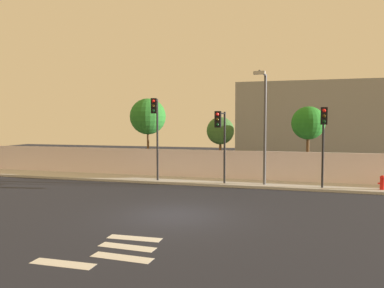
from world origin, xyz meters
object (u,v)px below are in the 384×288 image
at_px(traffic_light_left, 156,122).
at_px(roadside_tree_midleft, 220,131).
at_px(traffic_light_right, 324,130).
at_px(roadside_tree_leftmost, 148,117).
at_px(fire_hydrant, 382,182).
at_px(roadside_tree_midright, 308,123).
at_px(traffic_light_center, 221,131).
at_px(street_lamp_curbside, 264,119).

bearing_deg(traffic_light_left, roadside_tree_midleft, 44.72).
height_order(traffic_light_right, roadside_tree_midleft, traffic_light_right).
bearing_deg(traffic_light_left, roadside_tree_leftmost, 119.58).
height_order(traffic_light_left, fire_hydrant, traffic_light_left).
xyz_separation_m(roadside_tree_midleft, roadside_tree_midright, (5.59, -0.00, 0.51)).
relative_size(fire_hydrant, roadside_tree_leftmost, 0.14).
relative_size(traffic_light_center, street_lamp_curbside, 0.67).
relative_size(traffic_light_left, roadside_tree_midright, 1.06).
bearing_deg(roadside_tree_leftmost, traffic_light_right, -17.11).
distance_m(traffic_light_right, roadside_tree_leftmost, 12.05).
xyz_separation_m(street_lamp_curbside, roadside_tree_midright, (2.46, 2.95, -0.28)).
distance_m(roadside_tree_leftmost, roadside_tree_midleft, 5.28).
xyz_separation_m(traffic_light_center, roadside_tree_leftmost, (-5.98, 3.70, 0.88)).
xyz_separation_m(traffic_light_right, roadside_tree_midright, (-0.71, 3.54, 0.31)).
height_order(traffic_light_left, street_lamp_curbside, street_lamp_curbside).
distance_m(traffic_light_left, traffic_light_center, 4.17).
height_order(traffic_light_left, traffic_light_right, traffic_light_left).
height_order(street_lamp_curbside, roadside_tree_midright, street_lamp_curbside).
bearing_deg(roadside_tree_leftmost, roadside_tree_midright, 0.00).
height_order(traffic_light_left, roadside_tree_midright, traffic_light_left).
bearing_deg(street_lamp_curbside, roadside_tree_midleft, 136.73).
height_order(traffic_light_center, roadside_tree_midright, roadside_tree_midright).
relative_size(traffic_light_right, roadside_tree_midright, 0.92).
relative_size(traffic_light_right, roadside_tree_leftmost, 0.81).
relative_size(traffic_light_center, traffic_light_right, 0.96).
xyz_separation_m(traffic_light_left, traffic_light_center, (4.11, -0.40, -0.52)).
bearing_deg(roadside_tree_midleft, roadside_tree_leftmost, -180.00).
distance_m(traffic_light_left, roadside_tree_leftmost, 3.80).
xyz_separation_m(traffic_light_center, roadside_tree_midleft, (-0.79, 3.70, -0.10)).
relative_size(fire_hydrant, roadside_tree_midleft, 0.19).
xyz_separation_m(traffic_light_right, fire_hydrant, (3.09, 0.91, -2.81)).
xyz_separation_m(traffic_light_right, roadside_tree_leftmost, (-11.49, 3.54, 0.78)).
height_order(traffic_light_left, roadside_tree_midleft, traffic_light_left).
bearing_deg(street_lamp_curbside, traffic_light_left, -176.94).
relative_size(traffic_light_center, roadside_tree_leftmost, 0.78).
relative_size(traffic_light_left, roadside_tree_leftmost, 0.93).
height_order(roadside_tree_leftmost, roadside_tree_midleft, roadside_tree_leftmost).
relative_size(roadside_tree_midleft, roadside_tree_midright, 0.86).
bearing_deg(fire_hydrant, traffic_light_right, -163.59).
height_order(fire_hydrant, roadside_tree_leftmost, roadside_tree_leftmost).
bearing_deg(fire_hydrant, roadside_tree_leftmost, 169.78).
distance_m(traffic_light_right, fire_hydrant, 4.27).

